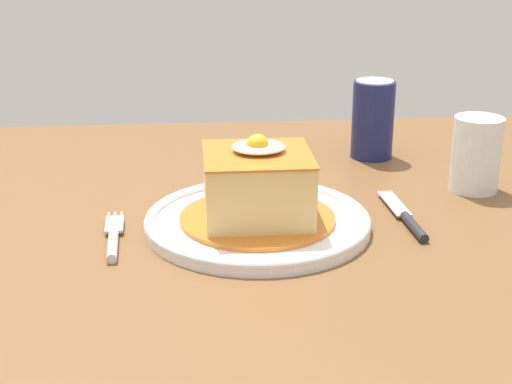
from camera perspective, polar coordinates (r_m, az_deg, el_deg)
dining_table at (r=1.02m, az=1.41°, el=-6.60°), size 1.32×0.92×0.72m
main_plate at (r=0.93m, az=0.11°, el=-2.22°), size 0.28×0.28×0.02m
sandwich_meal at (r=0.91m, az=0.11°, el=0.30°), size 0.19×0.19×0.11m
fork at (r=0.90m, az=-10.80°, el=-3.50°), size 0.02×0.14×0.01m
knife at (r=0.96m, az=11.48°, el=-2.07°), size 0.02×0.17×0.01m
soda_can at (r=1.20m, az=8.88°, el=5.48°), size 0.07×0.07×0.12m
drinking_glass at (r=1.09m, az=16.36°, el=2.41°), size 0.07×0.07×0.10m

